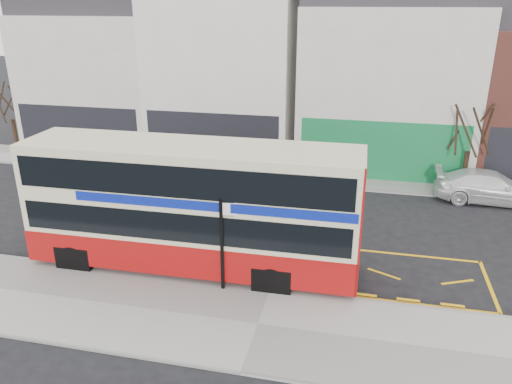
% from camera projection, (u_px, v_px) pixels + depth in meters
% --- Properties ---
extents(ground, '(120.00, 120.00, 0.00)m').
position_uv_depth(ground, '(273.00, 286.00, 16.47)').
color(ground, black).
rests_on(ground, ground).
extents(pavement, '(40.00, 4.00, 0.15)m').
position_uv_depth(pavement, '(258.00, 326.00, 14.35)').
color(pavement, '#A09E98').
rests_on(pavement, ground).
extents(kerb, '(40.00, 0.15, 0.15)m').
position_uv_depth(kerb, '(271.00, 290.00, 16.11)').
color(kerb, gray).
rests_on(kerb, ground).
extents(far_pavement, '(50.00, 3.00, 0.15)m').
position_uv_depth(far_pavement, '(312.00, 176.00, 26.45)').
color(far_pavement, '#A09E98').
rests_on(far_pavement, ground).
extents(road_markings, '(14.00, 3.40, 0.01)m').
position_uv_depth(road_markings, '(281.00, 263.00, 17.93)').
color(road_markings, '#FFB60D').
rests_on(road_markings, ground).
extents(terrace_far_left, '(8.00, 8.01, 10.80)m').
position_uv_depth(terrace_far_left, '(107.00, 68.00, 31.12)').
color(terrace_far_left, '#BBB9AA').
rests_on(terrace_far_left, ground).
extents(terrace_left, '(8.00, 8.01, 11.80)m').
position_uv_depth(terrace_left, '(230.00, 63.00, 29.30)').
color(terrace_left, silver).
rests_on(terrace_left, ground).
extents(terrace_green_shop, '(9.00, 8.01, 11.30)m').
position_uv_depth(terrace_green_shop, '(387.00, 72.00, 27.55)').
color(terrace_green_shop, '#BBB9AA').
rests_on(terrace_green_shop, ground).
extents(double_decker_bus, '(11.27, 2.71, 4.49)m').
position_uv_depth(double_decker_bus, '(193.00, 206.00, 16.75)').
color(double_decker_bus, beige).
rests_on(double_decker_bus, ground).
extents(bus_stop_post, '(0.77, 0.16, 3.08)m').
position_uv_depth(bus_stop_post, '(224.00, 236.00, 15.42)').
color(bus_stop_post, black).
rests_on(bus_stop_post, pavement).
extents(car_silver, '(4.01, 2.44, 1.28)m').
position_uv_depth(car_silver, '(139.00, 169.00, 25.78)').
color(car_silver, '#A4A4A8').
rests_on(car_silver, ground).
extents(car_grey, '(4.87, 2.64, 1.52)m').
position_uv_depth(car_grey, '(233.00, 175.00, 24.54)').
color(car_grey, '#3A3B40').
rests_on(car_grey, ground).
extents(car_white, '(5.00, 2.15, 1.44)m').
position_uv_depth(car_white, '(490.00, 187.00, 23.09)').
color(car_white, white).
rests_on(car_white, ground).
extents(street_tree_left, '(2.45, 2.45, 5.29)m').
position_uv_depth(street_tree_left, '(8.00, 92.00, 30.04)').
color(street_tree_left, '#342317').
rests_on(street_tree_left, ground).
extents(street_tree_right, '(2.58, 2.58, 5.56)m').
position_uv_depth(street_tree_right, '(473.00, 116.00, 23.17)').
color(street_tree_right, '#342317').
rests_on(street_tree_right, ground).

